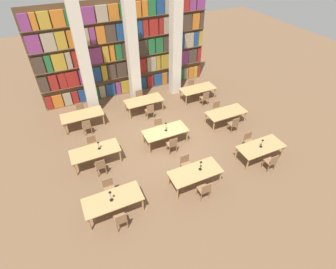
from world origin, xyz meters
The scene contains 37 objects.
ground_plane centered at (0.00, 0.00, 0.00)m, with size 40.00×40.00×0.00m, color brown.
bookshelf_bank centered at (0.02, 5.50, 2.68)m, with size 10.25×0.35×5.50m.
pillar_left centered at (-2.59, 4.29, 3.00)m, with size 0.57×0.57×6.00m.
pillar_center centered at (0.00, 4.29, 3.00)m, with size 0.57×0.57×6.00m.
pillar_right centered at (2.59, 4.29, 3.00)m, with size 0.57×0.57×6.00m.
reading_table_0 centered at (-3.40, -2.88, 0.67)m, with size 2.13×0.96×0.74m.
chair_0 centered at (-3.36, -3.64, 0.49)m, with size 0.42×0.40×0.90m.
chair_1 centered at (-3.36, -2.11, 0.49)m, with size 0.42×0.40×0.90m.
desk_lamp_0 centered at (-3.45, -2.91, 1.08)m, with size 0.14×0.14×0.50m.
reading_table_1 centered at (-0.03, -2.97, 0.67)m, with size 2.13×0.96×0.74m.
chair_2 centered at (-0.05, -3.73, 0.49)m, with size 0.42×0.40×0.90m.
chair_3 centered at (-0.05, -2.20, 0.49)m, with size 0.42×0.40×0.90m.
desk_lamp_1 centered at (0.21, -2.94, 1.06)m, with size 0.14×0.14×0.48m.
reading_table_2 centered at (3.38, -2.87, 0.67)m, with size 2.13×0.96×0.74m.
chair_4 centered at (3.35, -3.64, 0.49)m, with size 0.42×0.40×0.90m.
chair_5 centered at (3.35, -2.11, 0.49)m, with size 0.42×0.40×0.90m.
desk_lamp_2 centered at (3.35, -2.89, 1.03)m, with size 0.14×0.14×0.43m.
reading_table_3 centered at (-3.41, -0.03, 0.67)m, with size 2.13×0.96×0.74m.
chair_6 centered at (-3.39, -0.80, 0.49)m, with size 0.42×0.40×0.90m.
chair_7 centered at (-3.39, 0.73, 0.49)m, with size 0.42×0.40×0.90m.
desk_lamp_3 centered at (-3.20, 0.01, 1.02)m, with size 0.14×0.14×0.41m.
reading_table_4 centered at (-0.04, -0.06, 0.67)m, with size 2.13×0.96×0.74m.
chair_8 centered at (-0.03, -0.82, 0.49)m, with size 0.42×0.40×0.90m.
chair_9 centered at (-0.03, 0.71, 0.49)m, with size 0.42×0.40×0.90m.
desk_lamp_4 centered at (0.00, -0.06, 1.08)m, with size 0.14×0.14×0.49m.
reading_table_5 centered at (3.53, 0.04, 0.67)m, with size 2.13×0.96×0.74m.
chair_10 centered at (3.50, -0.73, 0.49)m, with size 0.42×0.40×0.90m.
chair_11 centered at (3.50, 0.80, 0.49)m, with size 0.42×0.40×0.90m.
reading_table_6 centered at (-3.40, 3.00, 0.67)m, with size 2.13×0.96×0.74m.
chair_12 centered at (-3.36, 2.23, 0.49)m, with size 0.42×0.40×0.90m.
chair_13 centered at (-3.36, 3.76, 0.49)m, with size 0.42×0.40×0.90m.
reading_table_7 centered at (0.01, 2.97, 0.67)m, with size 2.13×0.96×0.74m.
chair_14 centered at (0.05, 2.20, 0.49)m, with size 0.42×0.40×0.90m.
chair_15 centered at (0.05, 3.73, 0.49)m, with size 0.42×0.40×0.90m.
reading_table_8 centered at (3.43, 2.86, 0.67)m, with size 2.13×0.96×0.74m.
chair_16 centered at (3.47, 2.09, 0.49)m, with size 0.42×0.40×0.90m.
chair_17 centered at (3.47, 3.62, 0.49)m, with size 0.42×0.40×0.90m.
Camera 1 is at (-4.04, -9.01, 8.52)m, focal length 28.00 mm.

